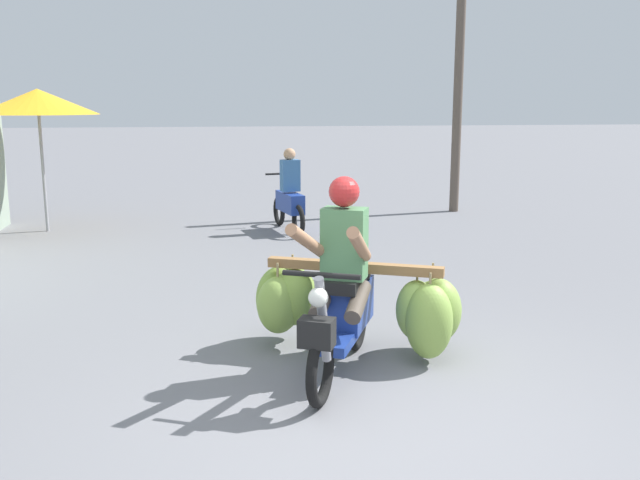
{
  "coord_description": "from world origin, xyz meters",
  "views": [
    {
      "loc": [
        -1.04,
        -4.12,
        2.13
      ],
      "look_at": [
        -0.02,
        1.99,
        0.9
      ],
      "focal_mm": 38.85,
      "sensor_mm": 36.0,
      "label": 1
    }
  ],
  "objects_px": {
    "market_umbrella_near_shop": "(38,102)",
    "utility_pole": "(459,71)",
    "motorbike_distant_ahead_left": "(289,198)",
    "motorbike_main_loaded": "(352,301)"
  },
  "relations": [
    {
      "from": "market_umbrella_near_shop",
      "to": "utility_pole",
      "type": "bearing_deg",
      "value": 7.25
    },
    {
      "from": "market_umbrella_near_shop",
      "to": "motorbike_main_loaded",
      "type": "bearing_deg",
      "value": -59.95
    },
    {
      "from": "market_umbrella_near_shop",
      "to": "utility_pole",
      "type": "distance_m",
      "value": 7.63
    },
    {
      "from": "motorbike_distant_ahead_left",
      "to": "market_umbrella_near_shop",
      "type": "xyz_separation_m",
      "value": [
        -4.04,
        0.72,
        1.58
      ]
    },
    {
      "from": "motorbike_distant_ahead_left",
      "to": "utility_pole",
      "type": "distance_m",
      "value": 4.45
    },
    {
      "from": "motorbike_distant_ahead_left",
      "to": "market_umbrella_near_shop",
      "type": "distance_m",
      "value": 4.39
    },
    {
      "from": "utility_pole",
      "to": "motorbike_distant_ahead_left",
      "type": "bearing_deg",
      "value": -154.49
    },
    {
      "from": "motorbike_distant_ahead_left",
      "to": "utility_pole",
      "type": "bearing_deg",
      "value": 25.51
    },
    {
      "from": "motorbike_main_loaded",
      "to": "market_umbrella_near_shop",
      "type": "height_order",
      "value": "market_umbrella_near_shop"
    },
    {
      "from": "motorbike_main_loaded",
      "to": "market_umbrella_near_shop",
      "type": "relative_size",
      "value": 0.81
    }
  ]
}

